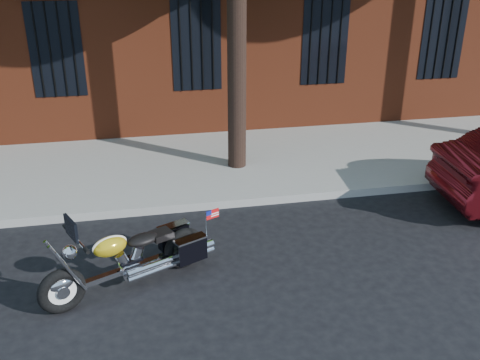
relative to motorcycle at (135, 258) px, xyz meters
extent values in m
plane|color=black|center=(1.58, 0.74, -0.42)|extent=(120.00, 120.00, 0.00)
cube|color=gray|center=(1.58, 2.12, -0.35)|extent=(40.00, 0.16, 0.15)
cube|color=gray|center=(1.58, 4.00, -0.35)|extent=(40.00, 3.60, 0.15)
cube|color=black|center=(1.58, 5.85, 1.78)|extent=(1.10, 0.14, 2.00)
cylinder|color=black|center=(1.58, 5.77, 1.78)|extent=(0.04, 0.04, 2.00)
cylinder|color=black|center=(2.08, 3.64, 2.08)|extent=(0.36, 0.36, 5.00)
torus|color=black|center=(-0.91, -0.41, -0.11)|extent=(0.62, 0.38, 0.62)
torus|color=black|center=(0.68, 0.32, -0.11)|extent=(0.62, 0.38, 0.62)
cylinder|color=white|center=(-0.91, -0.41, -0.11)|extent=(0.44, 0.24, 0.46)
cylinder|color=white|center=(0.68, 0.32, -0.11)|extent=(0.44, 0.24, 0.46)
ellipsoid|color=white|center=(-0.91, -0.41, -0.02)|extent=(0.34, 0.24, 0.18)
ellipsoid|color=gold|center=(0.68, 0.32, 0.00)|extent=(0.35, 0.25, 0.18)
cube|color=white|center=(-0.12, -0.05, -0.13)|extent=(1.29, 0.66, 0.07)
cylinder|color=white|center=(-0.07, -0.03, -0.15)|extent=(0.34, 0.27, 0.29)
cylinder|color=white|center=(0.41, 0.01, -0.14)|extent=(1.08, 0.56, 0.08)
ellipsoid|color=gold|center=(-0.30, -0.13, 0.30)|extent=(0.52, 0.43, 0.26)
ellipsoid|color=black|center=(0.12, 0.06, 0.24)|extent=(0.51, 0.43, 0.14)
cube|color=black|center=(0.55, 0.52, -0.01)|extent=(0.46, 0.32, 0.35)
cube|color=black|center=(0.75, 0.09, -0.01)|extent=(0.46, 0.32, 0.35)
cylinder|color=white|center=(-0.68, -0.31, 0.55)|extent=(0.33, 0.67, 0.03)
sphere|color=white|center=(-0.76, -0.34, 0.39)|extent=(0.24, 0.24, 0.18)
cube|color=black|center=(-0.71, -0.32, 0.70)|extent=(0.19, 0.35, 0.26)
cube|color=red|center=(1.08, 0.20, 0.45)|extent=(0.19, 0.10, 0.13)
camera|label=1|loc=(0.19, -6.24, 3.81)|focal=40.00mm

